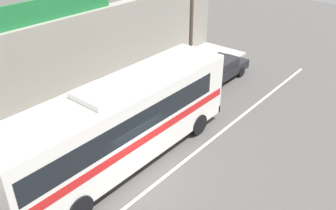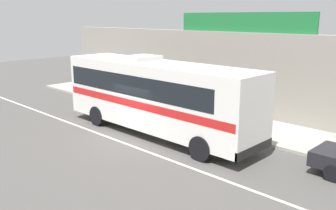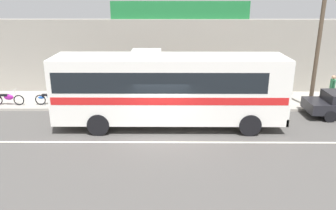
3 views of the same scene
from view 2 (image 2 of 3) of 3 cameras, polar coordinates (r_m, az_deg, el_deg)
The scene contains 10 objects.
ground_plane at distance 17.75m, azimuth -5.44°, elevation -5.07°, with size 70.00×70.00×0.00m, color #4F4C49.
sidewalk_slab at distance 21.31m, azimuth 5.26°, elevation -1.68°, with size 30.00×3.60×0.14m, color #A8A399.
storefront_facade at distance 22.51m, azimuth 8.86°, elevation 5.11°, with size 30.00×0.70×4.80m, color gray.
storefront_billboard at distance 21.69m, azimuth 11.41°, elevation 12.51°, with size 8.77×0.12×1.10m, color #1E7538.
road_center_stripe at distance 17.28m, azimuth -7.47°, elevation -5.65°, with size 30.00×0.14×0.01m, color silver.
intercity_bus at distance 17.78m, azimuth -2.00°, elevation 1.91°, with size 11.11×2.65×3.78m.
motorcycle_orange at distance 22.53m, azimuth -2.36°, elevation 0.51°, with size 1.88×0.56×0.94m.
motorcycle_green at distance 24.15m, azimuth -6.19°, elevation 1.34°, with size 1.91×0.56×0.94m.
motorcycle_purple at distance 25.05m, azimuth -8.14°, elevation 1.72°, with size 1.83×0.56×0.94m.
motorcycle_blue at distance 26.99m, azimuth -11.47°, elevation 2.45°, with size 1.88×0.56×0.94m.
Camera 2 is at (12.88, -10.82, 5.68)m, focal length 39.17 mm.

